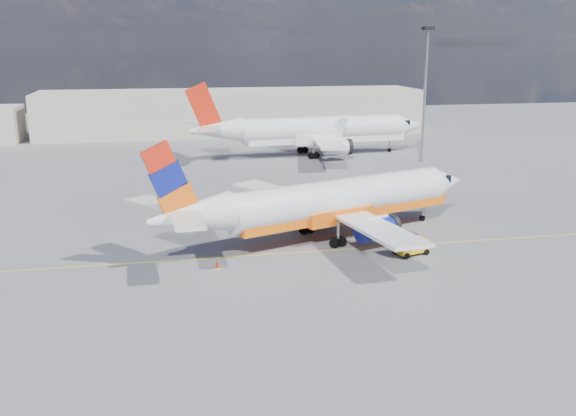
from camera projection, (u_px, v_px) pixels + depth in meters
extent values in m
plane|color=#5E5E63|center=(287.00, 266.00, 48.66)|extent=(240.00, 240.00, 0.00)
cube|color=yellow|center=(280.00, 254.00, 51.50)|extent=(70.00, 0.15, 0.01)
cube|color=beige|center=(233.00, 112.00, 119.78)|extent=(70.00, 14.00, 8.00)
cylinder|color=white|center=(341.00, 198.00, 55.18)|extent=(21.13, 10.47, 3.29)
cone|color=white|center=(446.00, 182.00, 61.63)|extent=(4.77, 4.43, 3.29)
cone|color=white|center=(190.00, 217.00, 47.91)|extent=(7.44, 5.28, 3.13)
cube|color=black|center=(436.00, 178.00, 60.80)|extent=(2.32, 2.66, 0.68)
cube|color=orange|center=(345.00, 210.00, 55.71)|extent=(20.93, 9.92, 1.16)
cube|color=white|center=(285.00, 194.00, 60.23)|extent=(9.10, 11.35, 0.78)
cube|color=white|center=(378.00, 229.00, 49.08)|extent=(4.35, 11.89, 0.78)
cylinder|color=navy|center=(317.00, 207.00, 59.46)|extent=(3.91, 2.93, 1.84)
cylinder|color=navy|center=(377.00, 229.00, 52.30)|extent=(3.91, 2.93, 1.84)
cylinder|color=black|center=(330.00, 205.00, 60.26)|extent=(1.16, 2.08, 2.03)
cylinder|color=black|center=(392.00, 226.00, 53.09)|extent=(1.16, 2.08, 2.03)
cube|color=orange|center=(169.00, 180.00, 46.43)|extent=(4.37, 1.85, 6.04)
cube|color=white|center=(156.00, 202.00, 49.56)|extent=(4.67, 5.12, 0.17)
cube|color=white|center=(188.00, 221.00, 44.46)|extent=(2.32, 4.92, 0.17)
cylinder|color=#9D9DA5|center=(423.00, 209.00, 60.71)|extent=(0.22, 0.22, 2.03)
cylinder|color=black|center=(422.00, 218.00, 60.94)|extent=(0.59, 0.41, 0.54)
cylinder|color=black|center=(307.00, 229.00, 56.86)|extent=(0.95, 0.65, 0.87)
cylinder|color=black|center=(338.00, 242.00, 53.04)|extent=(0.95, 0.65, 0.87)
cylinder|color=white|center=(322.00, 129.00, 95.79)|extent=(24.61, 5.70, 3.77)
cone|color=white|center=(410.00, 126.00, 99.69)|extent=(4.72, 4.11, 3.77)
cone|color=white|center=(216.00, 130.00, 91.34)|extent=(8.02, 4.19, 3.58)
cube|color=black|center=(401.00, 122.00, 99.12)|extent=(2.08, 2.69, 0.78)
cube|color=white|center=(326.00, 137.00, 96.26)|extent=(24.56, 5.04, 1.33)
cube|color=white|center=(297.00, 130.00, 102.80)|extent=(7.60, 13.74, 0.89)
cube|color=white|center=(329.00, 144.00, 88.37)|extent=(5.68, 13.71, 0.89)
cylinder|color=white|center=(315.00, 138.00, 101.09)|extent=(4.15, 2.42, 2.11)
cylinder|color=white|center=(337.00, 147.00, 91.81)|extent=(4.15, 2.42, 2.11)
cylinder|color=black|center=(326.00, 137.00, 101.57)|extent=(0.74, 2.36, 2.33)
cylinder|color=black|center=(349.00, 147.00, 92.29)|extent=(0.74, 2.36, 2.33)
cube|color=red|center=(203.00, 107.00, 90.05)|extent=(5.21, 0.75, 6.92)
cube|color=white|center=(200.00, 123.00, 94.01)|extent=(4.38, 6.05, 0.20)
cube|color=white|center=(208.00, 129.00, 87.41)|extent=(3.66, 5.96, 0.20)
cylinder|color=#9D9DA5|center=(390.00, 143.00, 99.44)|extent=(0.21, 0.21, 2.33)
cylinder|color=black|center=(389.00, 150.00, 99.71)|extent=(0.64, 0.31, 0.62)
cylinder|color=black|center=(303.00, 150.00, 98.53)|extent=(1.03, 0.50, 1.00)
cylinder|color=black|center=(314.00, 156.00, 93.58)|extent=(1.03, 0.50, 1.00)
cylinder|color=black|center=(395.00, 251.00, 51.32)|extent=(0.54, 0.35, 0.51)
cylinder|color=black|center=(407.00, 256.00, 50.13)|extent=(0.54, 0.35, 0.51)
cylinder|color=black|center=(415.00, 247.00, 52.29)|extent=(0.54, 0.35, 0.51)
cylinder|color=black|center=(426.00, 252.00, 51.09)|extent=(0.54, 0.35, 0.51)
cube|color=gold|center=(411.00, 246.00, 51.08)|extent=(2.94, 2.16, 1.01)
cube|color=black|center=(406.00, 237.00, 50.64)|extent=(1.53, 1.53, 0.61)
cube|color=white|center=(218.00, 268.00, 48.08)|extent=(0.46, 0.46, 0.05)
cone|color=#F93709|center=(218.00, 264.00, 48.00)|extent=(0.39, 0.39, 0.59)
cylinder|color=#9D9DA5|center=(425.00, 98.00, 89.29)|extent=(0.40, 0.40, 18.10)
cube|color=black|center=(428.00, 28.00, 86.97)|extent=(1.36, 1.36, 0.45)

